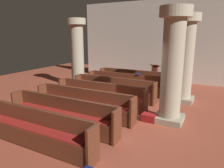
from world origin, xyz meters
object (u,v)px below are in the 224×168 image
Objects in this scene: pew_row_0 at (133,78)px; pillar_far_side at (77,52)px; pew_row_2 at (113,87)px; pew_row_3 at (100,94)px; pew_row_4 at (83,102)px; pew_row_5 at (61,112)px; hymn_book at (139,74)px; lectern at (155,76)px; pew_row_1 at (124,82)px; kneeler_box_red at (149,118)px; pillar_aisle_side at (185,57)px; pew_row_6 at (31,127)px; pillar_aisle_rear at (172,65)px.

pillar_far_side is (-2.56, -1.13, 1.29)m from pew_row_0.
pew_row_2 and pew_row_3 have the same top height.
pew_row_4 is at bearing -50.81° from pillar_far_side.
pew_row_5 is (0.00, -1.07, 0.00)m from pew_row_4.
hymn_book is at bearing 79.54° from pew_row_4.
pew_row_3 is 1.00× the size of pew_row_5.
pew_row_3 is 3.33× the size of lectern.
pew_row_1 reaches higher than kneeler_box_red.
pillar_aisle_side is (2.61, 3.12, 1.29)m from pew_row_4.
pew_row_1 and pew_row_3 have the same top height.
kneeler_box_red is at bearing -51.92° from pew_row_1.
pillar_aisle_side and pillar_far_side have the same top height.
lectern reaches higher than pew_row_2.
pillar_aisle_rear is at bearing 48.87° from pew_row_6.
pew_row_5 is 8.22× the size of kneeler_box_red.
pew_row_0 is 1.00× the size of pew_row_2.
pew_row_0 and pew_row_4 have the same top height.
pew_row_1 is at bearing 90.00° from pew_row_2.
pew_row_1 is at bearing 1.41° from pillar_far_side.
hymn_book is (0.63, 1.26, 0.42)m from pew_row_2.
pillar_aisle_side is at bearing 90.00° from pillar_aisle_rear.
pew_row_1 is 17.10× the size of hymn_book.
pew_row_0 and pew_row_6 have the same top height.
hymn_book is (0.63, 3.40, 0.42)m from pew_row_4.
lectern reaches higher than pew_row_4.
kneeler_box_red is (1.30, -4.91, -0.34)m from lectern.
pew_row_6 is at bearing -127.37° from kneeler_box_red.
pillar_aisle_side is at bearing -23.91° from pew_row_0.
pew_row_1 is at bearing 90.00° from pew_row_4.
pew_row_1 is at bearing 128.08° from kneeler_box_red.
kneeler_box_red is (2.07, 0.57, -0.36)m from pew_row_4.
pew_row_3 is at bearing 166.40° from kneeler_box_red.
pew_row_2 is 1.00× the size of pew_row_5.
pew_row_0 and pew_row_1 have the same top height.
kneeler_box_red is (2.07, 2.71, -0.36)m from pew_row_6.
pew_row_3 is 1.07m from pew_row_4.
pew_row_3 is (0.00, -2.14, 0.00)m from pew_row_1.
pew_row_3 and pew_row_6 have the same top height.
pew_row_3 is at bearing -38.99° from pillar_far_side.
pillar_far_side is at bearing 141.01° from pew_row_3.
pillar_aisle_rear reaches higher than kneeler_box_red.
pillar_aisle_rear reaches higher than pew_row_3.
pillar_far_side and pillar_aisle_rear have the same top height.
lectern is at bearing 82.01° from pew_row_4.
pew_row_1 is 1.00× the size of pew_row_5.
pillar_aisle_rear is at bearing 27.66° from kneeler_box_red.
pillar_aisle_side is (2.61, 2.05, 1.29)m from pew_row_3.
pew_row_2 is (0.00, -2.14, 0.00)m from pew_row_0.
pillar_aisle_side is 16.09× the size of hymn_book.
pillar_far_side is at bearing -144.97° from lectern.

